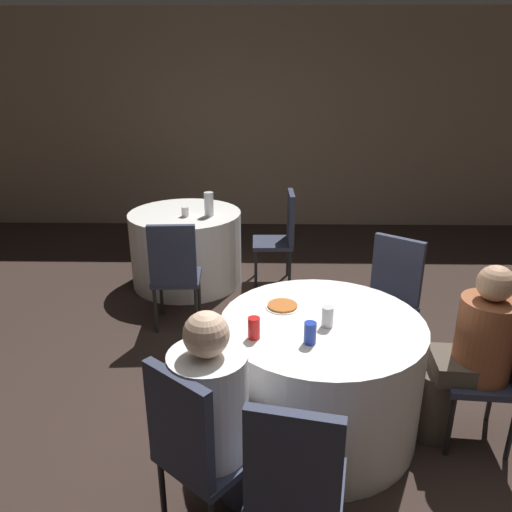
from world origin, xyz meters
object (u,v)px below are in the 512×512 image
object	(u,v)px
chair_near_southwest	(194,442)
chair_near_south	(295,480)
soda_can_red	(254,328)
soda_can_blue	(310,333)
chair_far_east	(282,231)
chair_far_south	(174,268)
soda_can_silver	(327,317)
chair_near_northeast	(391,291)
person_white_shirt	(220,417)
pizza_plate_near	(283,306)
person_floral_shirt	(469,356)
table_near	(319,376)
table_far	(186,248)
chair_near_east	(499,359)
bottle_far	(209,204)

from	to	relation	value
chair_near_southwest	chair_near_south	distance (m)	0.48
soda_can_red	soda_can_blue	size ratio (longest dim) A/B	1.00
chair_far_east	chair_near_southwest	bearing A→B (deg)	169.73
chair_near_southwest	chair_far_south	distance (m)	2.07
chair_near_south	soda_can_silver	bearing A→B (deg)	88.14
chair_near_northeast	soda_can_blue	size ratio (longest dim) A/B	7.83
person_white_shirt	pizza_plate_near	xyz separation A→B (m)	(0.32, 0.83, 0.16)
chair_far_east	soda_can_silver	world-z (taller)	chair_far_east
person_white_shirt	soda_can_silver	bearing A→B (deg)	86.24
chair_far_east	soda_can_red	bearing A→B (deg)	173.41
chair_near_northeast	person_floral_shirt	bearing A→B (deg)	141.50
soda_can_silver	soda_can_blue	bearing A→B (deg)	-121.73
person_white_shirt	soda_can_red	world-z (taller)	person_white_shirt
table_near	soda_can_red	xyz separation A→B (m)	(-0.39, -0.20, 0.44)
chair_far_east	pizza_plate_near	size ratio (longest dim) A/B	4.59
person_white_shirt	table_far	bearing A→B (deg)	141.18
table_far	soda_can_red	size ratio (longest dim) A/B	9.19
soda_can_silver	chair_far_east	bearing A→B (deg)	94.40
chair_near_southwest	soda_can_red	world-z (taller)	chair_near_southwest
chair_near_northeast	person_floral_shirt	size ratio (longest dim) A/B	0.85
chair_near_south	chair_near_east	world-z (taller)	same
person_white_shirt	bottle_far	world-z (taller)	person_white_shirt
chair_near_southwest	soda_can_silver	bearing A→B (deg)	86.86
chair_near_south	soda_can_red	world-z (taller)	chair_near_south
soda_can_silver	soda_can_blue	world-z (taller)	same
soda_can_silver	bottle_far	size ratio (longest dim) A/B	0.52
table_far	soda_can_silver	size ratio (longest dim) A/B	9.19
table_far	table_near	bearing A→B (deg)	-62.82
chair_near_south	chair_far_east	xyz separation A→B (m)	(0.05, 3.23, 0.00)
table_far	soda_can_blue	xyz separation A→B (m)	(1.04, -2.46, 0.44)
chair_near_northeast	chair_near_east	size ratio (longest dim) A/B	1.00
pizza_plate_near	chair_near_southwest	bearing A→B (deg)	-113.74
soda_can_silver	soda_can_blue	distance (m)	0.21
table_near	soda_can_silver	distance (m)	0.44
table_near	chair_near_northeast	bearing A→B (deg)	53.60
person_floral_shirt	pizza_plate_near	distance (m)	1.11
chair_near_south	table_near	bearing A→B (deg)	90.00
table_far	chair_far_east	size ratio (longest dim) A/B	1.17
chair_far_south	soda_can_red	xyz separation A→B (m)	(0.69, -1.43, 0.25)
chair_far_south	chair_far_east	xyz separation A→B (m)	(0.92, 1.00, 0.00)
person_floral_shirt	soda_can_silver	distance (m)	0.86
soda_can_red	person_floral_shirt	bearing A→B (deg)	5.95
table_near	table_far	size ratio (longest dim) A/B	1.06
table_near	bottle_far	xyz separation A→B (m)	(-0.88, 2.11, 0.49)
soda_can_red	bottle_far	distance (m)	2.36
chair_near_east	soda_can_silver	world-z (taller)	chair_near_east
chair_near_northeast	soda_can_red	size ratio (longest dim) A/B	7.83
chair_near_south	soda_can_red	bearing A→B (deg)	114.80
person_floral_shirt	person_white_shirt	bearing A→B (deg)	117.73
chair_near_northeast	chair_far_south	bearing A→B (deg)	22.39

